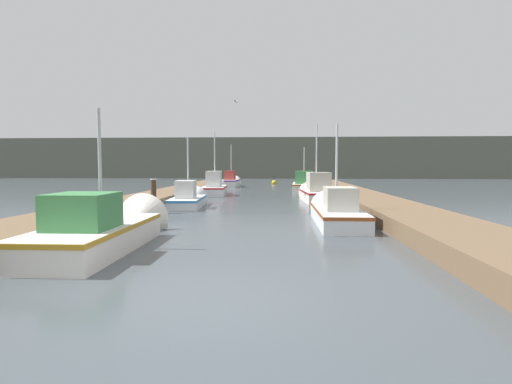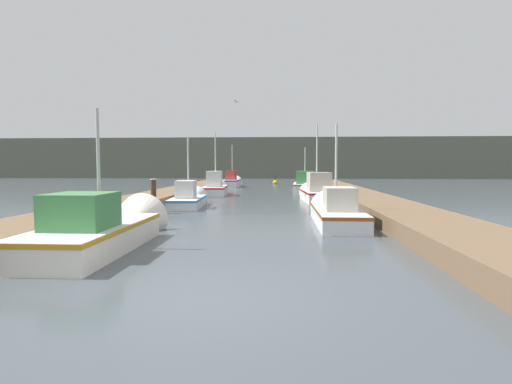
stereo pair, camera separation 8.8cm
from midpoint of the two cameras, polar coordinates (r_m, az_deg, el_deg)
name	(u,v)px [view 2 (the right image)]	position (r m, az deg, el deg)	size (l,w,h in m)	color
ground_plane	(199,301)	(6.13, -7.66, -15.23)	(200.00, 200.00, 0.00)	#3D4449
dock_left	(162,197)	(22.73, -13.22, -0.68)	(2.43, 40.00, 0.50)	brown
dock_right	(362,198)	(22.17, 14.98, -0.82)	(2.43, 40.00, 0.50)	brown
distant_shore_ridge	(275,159)	(68.41, 2.81, 4.77)	(120.00, 16.00, 6.25)	#565B4C
fishing_boat_0	(107,228)	(10.69, -20.25, -4.84)	(1.77, 5.62, 3.84)	silver
fishing_boat_1	(335,211)	(14.32, 11.35, -2.69)	(1.46, 5.57, 3.82)	silver
fishing_boat_2	(190,199)	(19.86, -9.34, -0.96)	(1.66, 4.69, 3.73)	silver
fishing_boat_3	(316,192)	(22.55, 8.71, 0.01)	(1.75, 4.92, 4.64)	silver
fishing_boat_4	(216,187)	(27.38, -5.70, 0.67)	(1.80, 4.77, 4.61)	silver
fishing_boat_5	(305,184)	(32.63, 7.07, 1.16)	(2.05, 5.49, 4.01)	silver
fishing_boat_6	(233,182)	(37.57, -3.30, 1.50)	(1.43, 5.03, 4.22)	silver
mooring_piling_0	(154,196)	(17.06, -14.29, -0.57)	(0.26, 0.26, 1.44)	#473523
mooring_piling_1	(318,183)	(35.61, 8.95, 1.35)	(0.24, 0.24, 0.95)	#473523
channel_buoy	(275,183)	(42.61, 2.82, 1.34)	(0.54, 0.54, 1.04)	gold
seagull_lead	(236,101)	(21.91, -2.73, 12.80)	(0.30, 0.56, 0.12)	white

